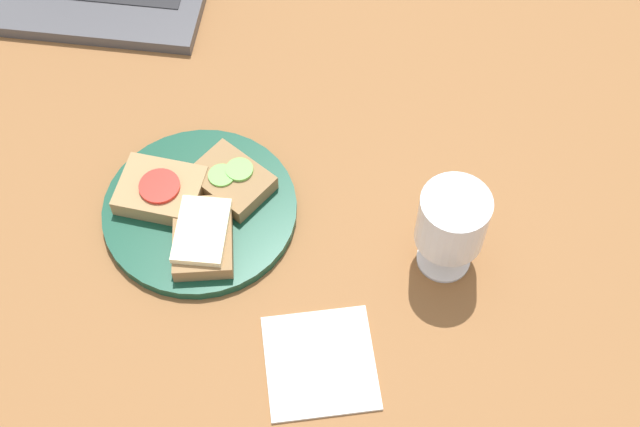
{
  "coord_description": "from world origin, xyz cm",
  "views": [
    {
      "loc": [
        15.63,
        -61.78,
        93.33
      ],
      "look_at": [
        8.79,
        -8.67,
        8.0
      ],
      "focal_mm": 50.0,
      "sensor_mm": 36.0,
      "label": 1
    }
  ],
  "objects_px": {
    "sandwich_with_cucumber": "(231,180)",
    "sandwich_with_tomato": "(161,190)",
    "wine_glass": "(452,223)",
    "napkin": "(320,363)",
    "sandwich_with_cheese": "(203,236)",
    "plate": "(200,210)"
  },
  "relations": [
    {
      "from": "plate",
      "to": "napkin",
      "type": "relative_size",
      "value": 1.9
    },
    {
      "from": "sandwich_with_cucumber",
      "to": "wine_glass",
      "type": "distance_m",
      "value": 0.27
    },
    {
      "from": "sandwich_with_cheese",
      "to": "sandwich_with_tomato",
      "type": "distance_m",
      "value": 0.08
    },
    {
      "from": "sandwich_with_tomato",
      "to": "wine_glass",
      "type": "relative_size",
      "value": 0.84
    },
    {
      "from": "plate",
      "to": "wine_glass",
      "type": "height_order",
      "value": "wine_glass"
    },
    {
      "from": "sandwich_with_cucumber",
      "to": "napkin",
      "type": "relative_size",
      "value": 0.92
    },
    {
      "from": "sandwich_with_tomato",
      "to": "wine_glass",
      "type": "xyz_separation_m",
      "value": [
        0.34,
        -0.04,
        0.06
      ]
    },
    {
      "from": "plate",
      "to": "wine_glass",
      "type": "distance_m",
      "value": 0.3
    },
    {
      "from": "wine_glass",
      "to": "napkin",
      "type": "relative_size",
      "value": 1.01
    },
    {
      "from": "wine_glass",
      "to": "sandwich_with_tomato",
      "type": "bearing_deg",
      "value": 173.88
    },
    {
      "from": "plate",
      "to": "napkin",
      "type": "height_order",
      "value": "plate"
    },
    {
      "from": "sandwich_with_tomato",
      "to": "napkin",
      "type": "relative_size",
      "value": 0.85
    },
    {
      "from": "sandwich_with_cheese",
      "to": "napkin",
      "type": "bearing_deg",
      "value": -39.71
    },
    {
      "from": "wine_glass",
      "to": "napkin",
      "type": "xyz_separation_m",
      "value": [
        -0.13,
        -0.15,
        -0.08
      ]
    },
    {
      "from": "wine_glass",
      "to": "napkin",
      "type": "height_order",
      "value": "wine_glass"
    },
    {
      "from": "sandwich_with_tomato",
      "to": "plate",
      "type": "bearing_deg",
      "value": -12.06
    },
    {
      "from": "sandwich_with_tomato",
      "to": "wine_glass",
      "type": "bearing_deg",
      "value": -6.12
    },
    {
      "from": "sandwich_with_tomato",
      "to": "wine_glass",
      "type": "height_order",
      "value": "wine_glass"
    },
    {
      "from": "sandwich_with_cucumber",
      "to": "sandwich_with_tomato",
      "type": "relative_size",
      "value": 1.08
    },
    {
      "from": "sandwich_with_cheese",
      "to": "napkin",
      "type": "height_order",
      "value": "sandwich_with_cheese"
    },
    {
      "from": "plate",
      "to": "wine_glass",
      "type": "relative_size",
      "value": 1.87
    },
    {
      "from": "sandwich_with_cheese",
      "to": "sandwich_with_cucumber",
      "type": "distance_m",
      "value": 0.08
    }
  ]
}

